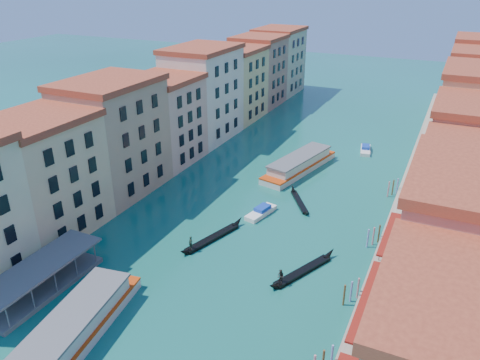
% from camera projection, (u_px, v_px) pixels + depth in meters
% --- Properties ---
extents(left_bank_palazzos, '(12.80, 128.40, 21.00)m').
position_uv_depth(left_bank_palazzos, '(189.00, 104.00, 101.57)').
color(left_bank_palazzos, beige).
rests_on(left_bank_palazzos, ground).
extents(right_bank_palazzos, '(12.80, 128.40, 21.00)m').
position_uv_depth(right_bank_palazzos, '(471.00, 140.00, 80.14)').
color(right_bank_palazzos, '#AF5C41').
rests_on(right_bank_palazzos, ground).
extents(quay, '(4.00, 140.00, 1.00)m').
position_uv_depth(quay, '(414.00, 180.00, 87.06)').
color(quay, gray).
rests_on(quay, ground).
extents(restaurant_awnings, '(3.20, 44.55, 3.12)m').
position_uv_depth(restaurant_awnings, '(374.00, 303.00, 51.36)').
color(restaurant_awnings, maroon).
rests_on(restaurant_awnings, ground).
extents(vaporetto_stop, '(5.40, 16.40, 3.65)m').
position_uv_depth(vaporetto_stop, '(42.00, 280.00, 57.73)').
color(vaporetto_stop, '#5C5C5E').
rests_on(vaporetto_stop, ground).
extents(mooring_poles_right, '(1.44, 54.24, 3.20)m').
position_uv_depth(mooring_poles_right, '(356.00, 280.00, 58.03)').
color(mooring_poles_right, brown).
rests_on(mooring_poles_right, ground).
extents(mooring_poles_left, '(0.24, 8.24, 3.20)m').
position_uv_depth(mooring_poles_left, '(28.00, 276.00, 58.75)').
color(mooring_poles_left, brown).
rests_on(mooring_poles_left, ground).
extents(vaporetto_near, '(8.35, 22.68, 3.30)m').
position_uv_depth(vaporetto_near, '(70.00, 333.00, 49.27)').
color(vaporetto_near, silver).
rests_on(vaporetto_near, ground).
extents(vaporetto_far, '(9.29, 21.47, 3.11)m').
position_uv_depth(vaporetto_far, '(299.00, 164.00, 92.14)').
color(vaporetto_far, silver).
rests_on(vaporetto_far, ground).
extents(gondola_fore, '(4.87, 12.96, 2.65)m').
position_uv_depth(gondola_fore, '(212.00, 237.00, 68.88)').
color(gondola_fore, black).
rests_on(gondola_fore, ground).
extents(gondola_right, '(6.21, 12.17, 2.58)m').
position_uv_depth(gondola_right, '(301.00, 270.00, 61.20)').
color(gondola_right, black).
rests_on(gondola_right, ground).
extents(gondola_far, '(6.64, 9.54, 1.54)m').
position_uv_depth(gondola_far, '(299.00, 201.00, 79.83)').
color(gondola_far, black).
rests_on(gondola_far, ground).
extents(motorboat_mid, '(3.35, 6.67, 1.32)m').
position_uv_depth(motorboat_mid, '(261.00, 212.00, 75.90)').
color(motorboat_mid, white).
rests_on(motorboat_mid, ground).
extents(motorboat_far, '(3.11, 6.61, 1.32)m').
position_uv_depth(motorboat_far, '(365.00, 149.00, 101.89)').
color(motorboat_far, silver).
rests_on(motorboat_far, ground).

